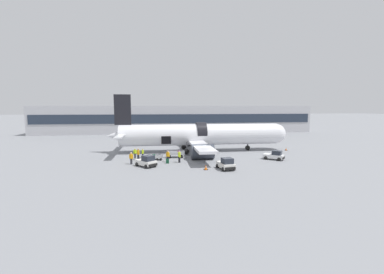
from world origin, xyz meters
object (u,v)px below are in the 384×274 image
Objects in this scene: baggage_tug_mid at (226,164)px; ground_crew_supervisor at (143,153)px; baggage_tug_lead at (147,162)px; ground_crew_marshal at (135,153)px; suitcase_on_tarmac_spare at (140,161)px; airplane at (199,135)px; suitcase_on_tarmac_upright at (167,161)px; baggage_tug_rear at (274,156)px; ground_crew_loader_b at (168,156)px; baggage_cart_loading at (154,158)px; ground_crew_driver at (138,154)px; baggage_cart_queued at (177,154)px; ground_crew_helper at (179,156)px; ground_crew_loader_a at (131,158)px.

ground_crew_supervisor is at bearing 140.77° from baggage_tug_mid.
ground_crew_marshal is at bearing 108.56° from baggage_tug_lead.
ground_crew_supervisor is at bearing 85.06° from suitcase_on_tarmac_spare.
suitcase_on_tarmac_upright is at bearing -123.17° from airplane.
baggage_tug_lead is 20.17m from baggage_tug_rear.
ground_crew_loader_b is at bearing 178.42° from baggage_tug_rear.
ground_crew_supervisor is (-11.55, 9.43, 0.11)m from baggage_tug_mid.
baggage_cart_loading is at bearing 173.88° from baggage_tug_rear.
ground_crew_loader_b reaches higher than baggage_cart_loading.
suitcase_on_tarmac_spare is at bearing -80.76° from ground_crew_driver.
ground_crew_marshal is (-3.11, 2.22, 0.41)m from baggage_cart_loading.
suitcase_on_tarmac_upright is 1.28× the size of suitcase_on_tarmac_spare.
baggage_tug_rear is 17.07m from suitcase_on_tarmac_upright.
ground_crew_helper reaches higher than baggage_cart_queued.
airplane is at bearing 50.34° from baggage_tug_lead.
baggage_cart_loading is 5.32× the size of suitcase_on_tarmac_spare.
baggage_cart_queued is at bearing 28.29° from suitcase_on_tarmac_spare.
ground_crew_marshal reaches higher than baggage_tug_mid.
ground_crew_supervisor is at bearing 72.31° from ground_crew_loader_a.
baggage_tug_lead is at bearing -141.45° from ground_crew_loader_b.
baggage_tug_mid is at bearing -20.76° from ground_crew_loader_a.
ground_crew_supervisor is (-1.85, 2.22, 0.36)m from baggage_cart_loading.
baggage_tug_rear is 15.25m from ground_crew_helper.
baggage_tug_lead reaches higher than suitcase_on_tarmac_upright.
baggage_cart_queued is at bearing -2.61° from ground_crew_marshal.
airplane is 9.99× the size of baggage_tug_lead.
ground_crew_driver is 1.18× the size of ground_crew_supervisor.
ground_crew_marshal is 2.48× the size of suitcase_on_tarmac_spare.
airplane is at bearing 64.20° from ground_crew_helper.
baggage_cart_loading is at bearing -17.78° from ground_crew_driver.
ground_crew_supervisor is at bearing 97.73° from baggage_tug_lead.
ground_crew_marshal is (-0.62, 1.42, -0.10)m from ground_crew_driver.
ground_crew_supervisor is at bearing 129.49° from suitcase_on_tarmac_upright.
baggage_cart_loading is 2.50m from suitcase_on_tarmac_spare.
ground_crew_loader_a is 1.10× the size of ground_crew_marshal.
baggage_cart_queued is (3.73, 1.91, 0.05)m from baggage_cart_loading.
ground_crew_marshal reaches higher than baggage_tug_rear.
suitcase_on_tarmac_spare is (-4.16, 1.20, -0.09)m from suitcase_on_tarmac_upright.
baggage_tug_lead is 5.17× the size of suitcase_on_tarmac_spare.
ground_crew_helper is at bearing -7.87° from suitcase_on_tarmac_spare.
ground_crew_marshal is (-12.80, 9.42, 0.16)m from baggage_tug_mid.
ground_crew_marshal is 1.94× the size of suitcase_on_tarmac_upright.
baggage_cart_queued is (-4.54, -5.21, -2.57)m from airplane.
ground_crew_loader_a is at bearing -145.22° from baggage_cart_loading.
ground_crew_loader_a reaches higher than baggage_tug_rear.
ground_crew_loader_b reaches higher than ground_crew_marshal.
baggage_tug_mid is 2.06× the size of ground_crew_supervisor.
baggage_cart_queued is at bearing 68.46° from suitcase_on_tarmac_upright.
ground_crew_loader_a is at bearing -104.59° from ground_crew_driver.
ground_crew_marshal is at bearing 144.02° from ground_crew_loader_b.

